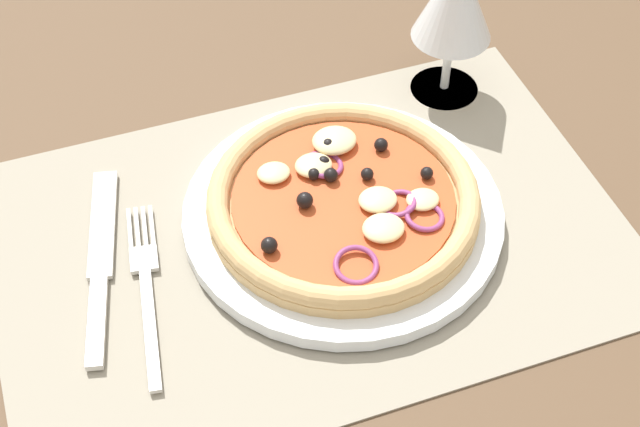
{
  "coord_description": "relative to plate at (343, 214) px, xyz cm",
  "views": [
    {
      "loc": [
        -16.53,
        -49.03,
        60.33
      ],
      "look_at": [
        0.96,
        0.0,
        2.68
      ],
      "focal_mm": 54.47,
      "sensor_mm": 36.0,
      "label": 1
    }
  ],
  "objects": [
    {
      "name": "wine_glass",
      "position": [
        14.96,
        12.58,
        9.06
      ],
      "size": [
        7.2,
        7.2,
        14.9
      ],
      "color": "silver",
      "rests_on": "ground_plane"
    },
    {
      "name": "plate",
      "position": [
        0.0,
        0.0,
        0.0
      ],
      "size": [
        26.36,
        26.36,
        1.28
      ],
      "primitive_type": "cylinder",
      "color": "white",
      "rests_on": "placemat"
    },
    {
      "name": "fork",
      "position": [
        -16.85,
        -1.18,
        -0.42
      ],
      "size": [
        4.23,
        18.02,
        0.44
      ],
      "rotation": [
        0.0,
        0.0,
        1.42
      ],
      "color": "silver",
      "rests_on": "placemat"
    },
    {
      "name": "pizza",
      "position": [
        0.05,
        0.03,
        1.74
      ],
      "size": [
        22.24,
        22.24,
        2.66
      ],
      "color": "tan",
      "rests_on": "plate"
    },
    {
      "name": "placemat",
      "position": [
        -3.22,
        -0.69,
        -0.84
      ],
      "size": [
        51.07,
        34.45,
        0.4
      ],
      "primitive_type": "cube",
      "color": "gray",
      "rests_on": "ground_plane"
    },
    {
      "name": "ground_plane",
      "position": [
        -3.22,
        -0.69,
        -2.24
      ],
      "size": [
        190.0,
        140.0,
        2.4
      ],
      "primitive_type": "cube",
      "color": "brown"
    },
    {
      "name": "knife",
      "position": [
        -19.75,
        2.19,
        -0.39
      ],
      "size": [
        6.29,
        19.83,
        0.62
      ],
      "rotation": [
        0.0,
        0.0,
        1.33
      ],
      "color": "silver",
      "rests_on": "placemat"
    }
  ]
}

